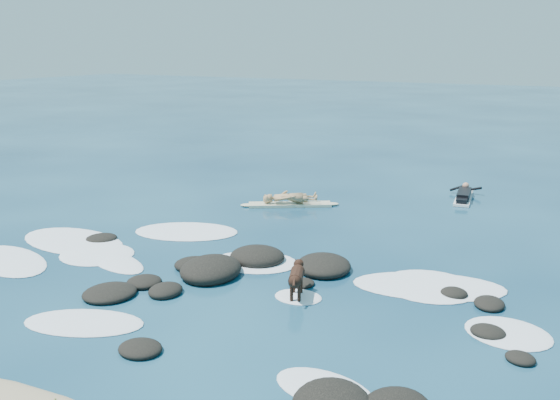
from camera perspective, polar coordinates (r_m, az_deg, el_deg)
The scene contains 6 objects.
ground at distance 15.22m, azimuth -1.93°, elevation -7.21°, with size 160.00×160.00×0.00m, color #0A2642.
reef_rocks at distance 14.20m, azimuth -3.06°, elevation -8.36°, with size 13.64×7.65×0.59m.
breaking_foam at distance 15.99m, azimuth -6.66°, elevation -6.20°, with size 14.96×8.71×0.12m.
standing_surfer_rig at distance 21.72m, azimuth 0.92°, elevation 1.45°, with size 3.13×2.09×1.98m.
paddling_surfer_rig at distance 23.75m, azimuth 16.46°, elevation 0.42°, with size 1.18×2.67×0.46m.
dog at distance 13.93m, azimuth 1.54°, elevation -6.92°, with size 0.62×1.21×0.80m.
Camera 1 is at (7.21, -12.22, 5.52)m, focal length 40.00 mm.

